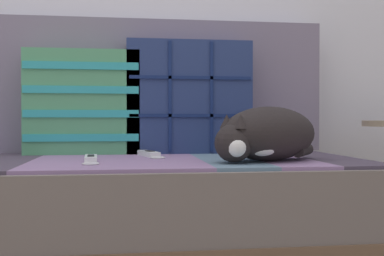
# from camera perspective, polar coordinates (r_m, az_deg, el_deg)

# --- Properties ---
(couch) EXTENTS (1.87, 0.85, 0.39)m
(couch) POSITION_cam_1_polar(r_m,az_deg,el_deg) (1.66, -11.91, -10.33)
(couch) COLOR brown
(couch) RESTS_ON ground_plane
(sofa_backrest) EXTENTS (1.83, 0.14, 0.53)m
(sofa_backrest) POSITION_cam_1_polar(r_m,az_deg,el_deg) (1.99, -11.24, 4.90)
(sofa_backrest) COLOR slate
(sofa_backrest) RESTS_ON couch
(throw_pillow_quilted) EXTENTS (0.47, 0.14, 0.43)m
(throw_pillow_quilted) POSITION_cam_1_polar(r_m,az_deg,el_deg) (1.85, -0.41, 3.65)
(throw_pillow_quilted) COLOR navy
(throw_pillow_quilted) RESTS_ON couch
(throw_pillow_striped) EXTENTS (0.42, 0.14, 0.38)m
(throw_pillow_striped) POSITION_cam_1_polar(r_m,az_deg,el_deg) (1.84, -12.79, 2.99)
(throw_pillow_striped) COLOR #4C9366
(throw_pillow_striped) RESTS_ON couch
(sleeping_cat) EXTENTS (0.40, 0.35, 0.17)m
(sleeping_cat) POSITION_cam_1_polar(r_m,az_deg,el_deg) (1.49, 8.72, -0.84)
(sleeping_cat) COLOR black
(sleeping_cat) RESTS_ON couch
(game_remote_near) EXTENTS (0.05, 0.19, 0.02)m
(game_remote_near) POSITION_cam_1_polar(r_m,az_deg,el_deg) (1.48, -11.89, -3.63)
(game_remote_near) COLOR white
(game_remote_near) RESTS_ON couch
(game_remote_far) EXTENTS (0.09, 0.20, 0.02)m
(game_remote_far) POSITION_cam_1_polar(r_m,az_deg,el_deg) (1.67, -5.08, -3.08)
(game_remote_far) COLOR white
(game_remote_far) RESTS_ON couch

